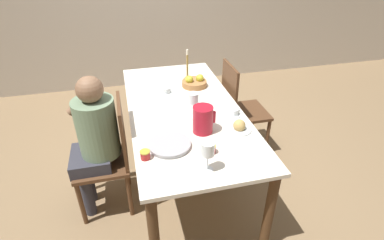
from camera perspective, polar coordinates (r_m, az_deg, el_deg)
name	(u,v)px	position (r m, az deg, el deg)	size (l,w,h in m)	color
ground_plane	(185,175)	(2.96, -1.34, -10.51)	(20.00, 20.00, 0.00)	#7F6647
dining_table	(184,117)	(2.56, -1.53, 0.51)	(0.91, 1.91, 0.76)	silver
chair_person_side	(110,155)	(2.48, -15.27, -6.42)	(0.42, 0.42, 0.97)	#51331E
chair_opposite	(239,107)	(3.07, 8.96, 2.42)	(0.42, 0.42, 0.97)	#51331E
person_seated	(94,136)	(2.37, -18.15, -2.95)	(0.39, 0.41, 1.18)	#33333D
red_pitcher	(203,119)	(2.16, 2.07, 0.11)	(0.17, 0.15, 0.20)	#A31423
wine_glass_water	(193,99)	(2.32, 0.28, 3.97)	(0.08, 0.08, 0.21)	white
wine_glass_juice	(208,150)	(1.78, 3.04, -5.82)	(0.08, 0.08, 0.21)	white
teacup_near_person	(234,113)	(2.42, 7.97, 1.42)	(0.12, 0.12, 0.06)	silver
teacup_across	(166,91)	(2.75, -5.02, 5.50)	(0.12, 0.12, 0.06)	silver
serving_tray	(170,145)	(2.05, -4.29, -4.72)	(0.29, 0.29, 0.03)	#9E9EA3
bread_plate	(239,127)	(2.23, 8.98, -1.28)	(0.18, 0.18, 0.09)	silver
jam_jar_amber	(211,149)	(1.99, 3.61, -5.47)	(0.07, 0.07, 0.06)	#A81E1E
jam_jar_red	(145,154)	(1.96, -8.93, -6.50)	(0.07, 0.07, 0.06)	#A81E1E
fruit_bowl	(194,82)	(2.87, 0.46, 7.18)	(0.24, 0.24, 0.12)	#9E6B3D
candlestick_tall	(187,68)	(3.01, -0.89, 9.91)	(0.06, 0.06, 0.30)	olive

